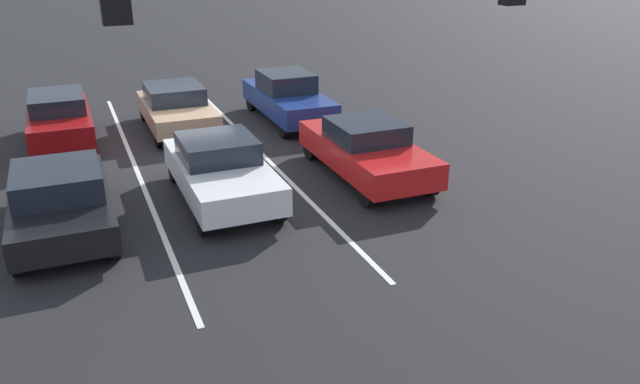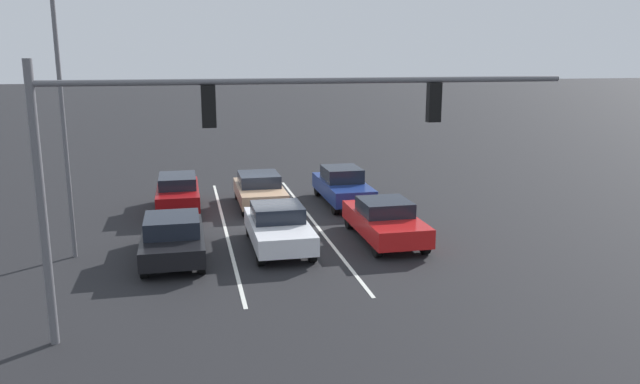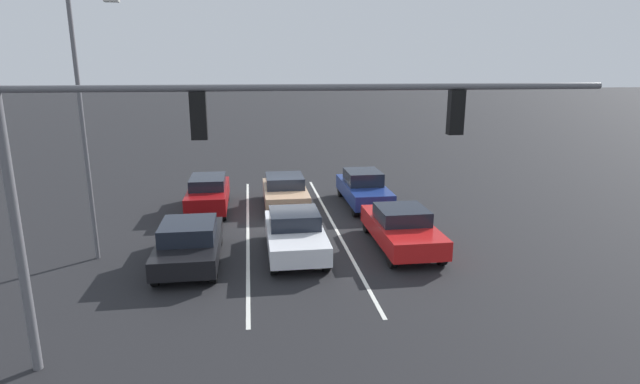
# 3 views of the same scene
# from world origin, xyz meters

# --- Properties ---
(ground_plane) EXTENTS (240.00, 240.00, 0.00)m
(ground_plane) POSITION_xyz_m (0.00, 0.00, 0.00)
(ground_plane) COLOR black
(lane_stripe_left_divider) EXTENTS (0.12, 15.85, 0.01)m
(lane_stripe_left_divider) POSITION_xyz_m (-1.75, 1.93, 0.01)
(lane_stripe_left_divider) COLOR silver
(lane_stripe_left_divider) RESTS_ON ground_plane
(lane_stripe_center_divider) EXTENTS (0.12, 15.85, 0.01)m
(lane_stripe_center_divider) POSITION_xyz_m (1.75, 1.93, 0.01)
(lane_stripe_center_divider) COLOR silver
(lane_stripe_center_divider) RESTS_ON ground_plane
(car_black_rightlane_front) EXTENTS (1.95, 4.38, 1.44)m
(car_black_rightlane_front) POSITION_xyz_m (3.63, 5.24, 0.73)
(car_black_rightlane_front) COLOR black
(car_black_rightlane_front) RESTS_ON ground_plane
(car_red_leftlane_front) EXTENTS (1.92, 4.67, 1.47)m
(car_red_leftlane_front) POSITION_xyz_m (-3.72, 4.74, 0.74)
(car_red_leftlane_front) COLOR red
(car_red_leftlane_front) RESTS_ON ground_plane
(car_white_midlane_front) EXTENTS (1.91, 4.43, 1.48)m
(car_white_midlane_front) POSITION_xyz_m (0.11, 4.81, 0.75)
(car_white_midlane_front) COLOR silver
(car_white_midlane_front) RESTS_ON ground_plane
(car_navy_leftlane_second) EXTENTS (1.78, 4.70, 1.61)m
(car_navy_leftlane_second) POSITION_xyz_m (-3.63, -0.96, 0.81)
(car_navy_leftlane_second) COLOR navy
(car_navy_leftlane_second) RESTS_ON ground_plane
(car_maroon_rightlane_second) EXTENTS (1.71, 4.40, 1.54)m
(car_maroon_rightlane_second) POSITION_xyz_m (3.48, -1.09, 0.79)
(car_maroon_rightlane_second) COLOR maroon
(car_maroon_rightlane_second) RESTS_ON ground_plane
(car_tan_midlane_second) EXTENTS (1.94, 4.25, 1.41)m
(car_tan_midlane_second) POSITION_xyz_m (0.01, -1.34, 0.73)
(car_tan_midlane_second) COLOR tan
(car_tan_midlane_second) RESTS_ON ground_plane
(traffic_signal_gantry) EXTENTS (12.50, 0.37, 6.44)m
(traffic_signal_gantry) POSITION_xyz_m (2.34, 10.84, 4.76)
(traffic_signal_gantry) COLOR slate
(traffic_signal_gantry) RESTS_ON ground_plane
(street_lamp_right_shoulder) EXTENTS (1.54, 0.24, 8.56)m
(street_lamp_right_shoulder) POSITION_xyz_m (6.66, 4.33, 4.84)
(street_lamp_right_shoulder) COLOR slate
(street_lamp_right_shoulder) RESTS_ON ground_plane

